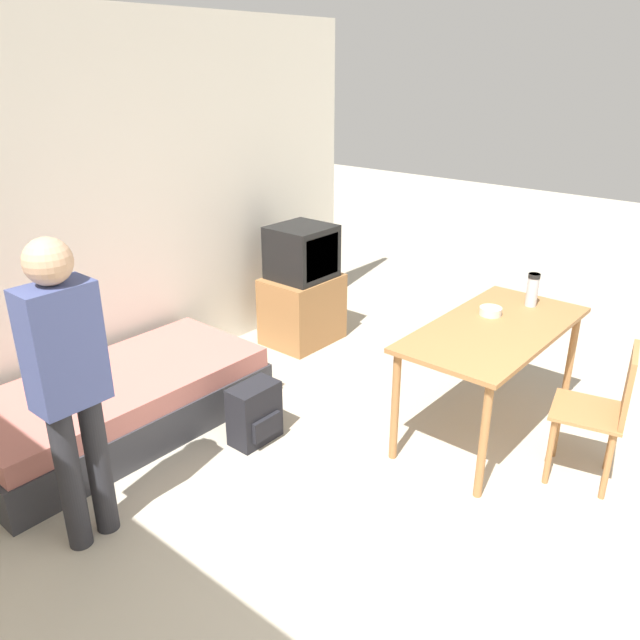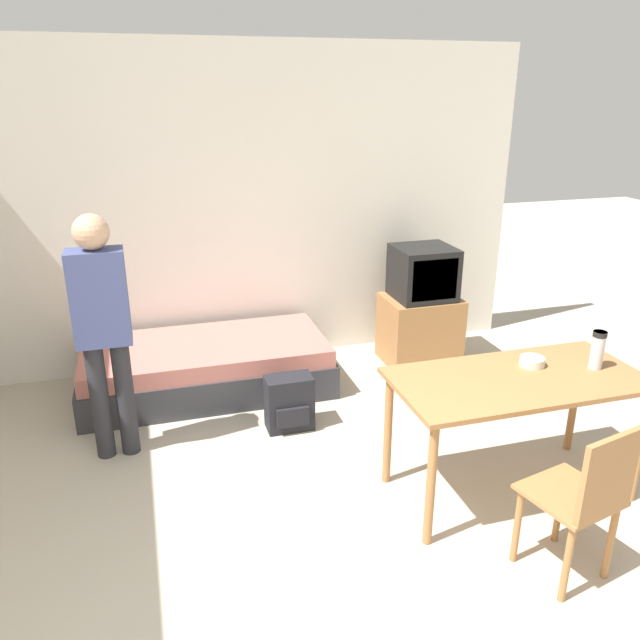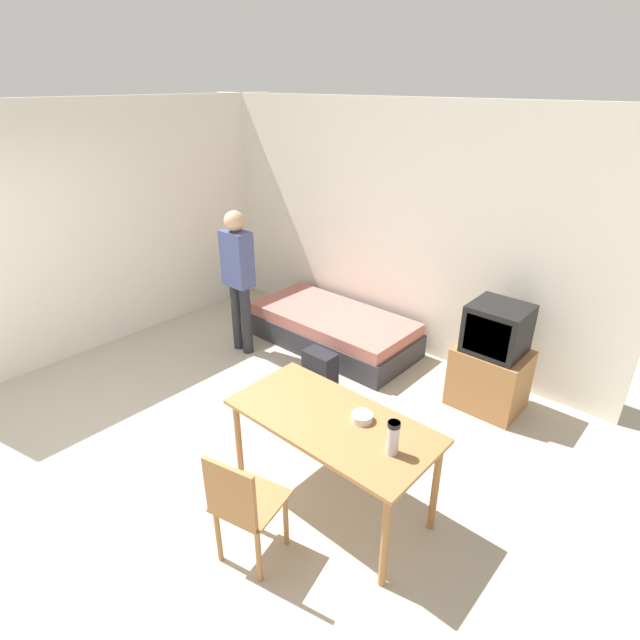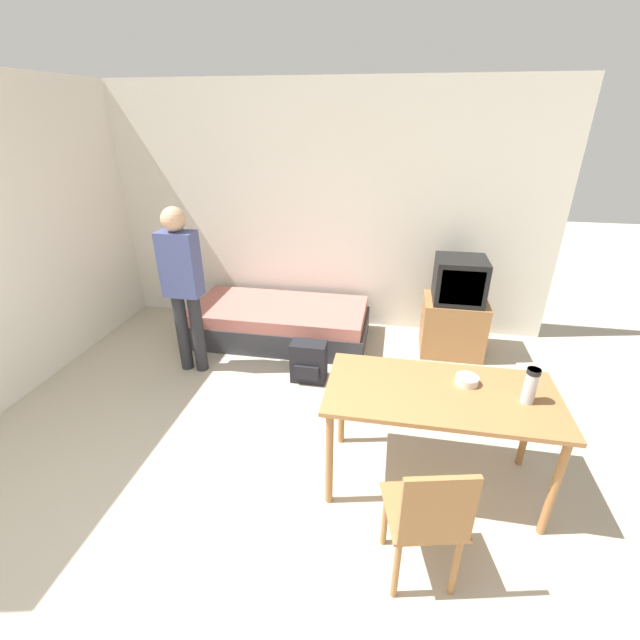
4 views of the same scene
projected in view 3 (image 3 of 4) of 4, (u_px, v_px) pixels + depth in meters
ground_plane at (96, 495)px, 3.80m from camera, size 20.00×20.00×0.00m
wall_back at (381, 227)px, 5.63m from camera, size 5.49×0.06×2.70m
wall_left at (129, 223)px, 5.77m from camera, size 0.06×4.57×2.70m
daybed at (332, 329)px, 5.87m from camera, size 1.97×0.94×0.41m
tv at (492, 361)px, 4.64m from camera, size 0.64×0.51×1.05m
dining_table at (332, 429)px, 3.43m from camera, size 1.46×0.71×0.77m
wooden_chair at (242, 504)px, 3.06m from camera, size 0.47×0.47×0.88m
person_standing at (238, 273)px, 5.43m from camera, size 0.34×0.22×1.63m
thermos_flask at (393, 436)px, 3.02m from camera, size 0.08×0.08×0.23m
mate_bowl at (362, 417)px, 3.36m from camera, size 0.15×0.15×0.05m
backpack at (320, 370)px, 5.04m from camera, size 0.34×0.23×0.41m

